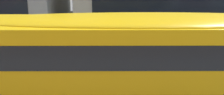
{
  "coord_description": "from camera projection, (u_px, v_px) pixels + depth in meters",
  "views": [
    {
      "loc": [
        0.68,
        -8.69,
        4.01
      ],
      "look_at": [
        0.84,
        -0.81,
        1.73
      ],
      "focal_mm": 39.6,
      "sensor_mm": 36.0,
      "label": 1
    }
  ],
  "objects": [
    {
      "name": "ground_plane",
      "position": [
        90.0,
        85.0,
        9.44
      ],
      "size": [
        400.0,
        400.0,
        0.0
      ],
      "primitive_type": "plane",
      "color": "#4C4C4F"
    },
    {
      "name": "school_bus",
      "position": [
        140.0,
        54.0,
        7.44
      ],
      "size": [
        13.24,
        3.26,
        2.95
      ],
      "rotation": [
        0.0,
        0.0,
        3.12
      ],
      "color": "yellow",
      "rests_on": "ground_plane"
    },
    {
      "name": "sidewalk_far",
      "position": [
        97.0,
        37.0,
        16.82
      ],
      "size": [
        120.0,
        3.0,
        0.01
      ],
      "primitive_type": "cube",
      "color": "gray",
      "rests_on": "ground_plane"
    },
    {
      "name": "lane_centreline",
      "position": [
        90.0,
        85.0,
        9.44
      ],
      "size": [
        110.0,
        0.16,
        0.01
      ],
      "primitive_type": "cube",
      "color": "silver",
      "rests_on": "ground_plane"
    }
  ]
}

